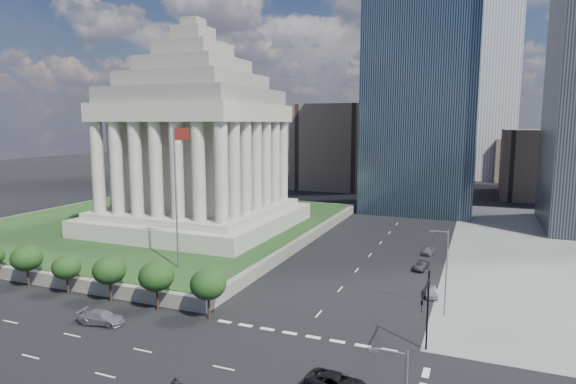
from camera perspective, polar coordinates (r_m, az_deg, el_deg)
The scene contains 16 objects.
ground at distance 133.28m, azimuth 14.62°, elevation -1.54°, with size 500.00×500.00×0.00m, color black.
plaza_terrace at distance 103.47m, azimuth -15.09°, elevation -3.81°, with size 66.00×70.00×1.80m, color slate.
plaza_lawn at distance 103.28m, azimuth -15.11°, elevation -3.29°, with size 64.00×68.00×0.10m, color #1E3D19.
war_memorial at distance 93.35m, azimuth -10.86°, elevation 7.74°, with size 34.00×34.00×39.00m, color #A29C88, non-canonical shape.
flagpole at distance 67.21m, azimuth -13.05°, elevation 0.48°, with size 2.52×0.24×20.00m.
tree_row at distance 71.04m, azimuth -26.70°, elevation -8.12°, with size 53.00×4.00×6.00m, color black, non-canonical shape.
midrise_glass at distance 126.54m, azimuth 15.73°, elevation 11.56°, with size 26.00×26.00×60.00m, color black.
building_filler_ne at distance 161.59m, azimuth 27.52°, elevation 3.03°, with size 20.00×30.00×20.00m, color #4E3C35.
building_filler_nw at distance 167.25m, azimuth 5.90°, elevation 5.43°, with size 24.00×30.00×28.00m, color #4E3C35.
traffic_signal_ne at distance 47.32m, azimuth 16.05°, elevation -12.71°, with size 0.30×5.74×8.00m.
street_lamp_north at distance 57.84m, azimuth 18.11°, elevation -8.51°, with size 2.13×0.22×10.00m.
pickup_truck at distance 42.51m, azimuth 5.92°, elevation -21.66°, with size 5.39×2.48×1.50m, color black.
suv_grey at distance 58.16m, azimuth -21.21°, elevation -13.69°, with size 2.09×5.15×1.49m, color slate.
parked_sedan_near at distance 64.95m, azimuth 16.65°, elevation -11.24°, with size 3.85×1.55×1.31m, color #9A9EA3.
parked_sedan_mid at distance 75.66m, azimuth 15.57°, elevation -8.43°, with size 1.36×3.91×1.29m, color black.
parked_sedan_far at distance 84.70m, azimuth 16.31°, elevation -6.69°, with size 1.49×3.70×1.26m, color slate.
Camera 1 is at (16.63, -30.42, 21.86)m, focal length 30.00 mm.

